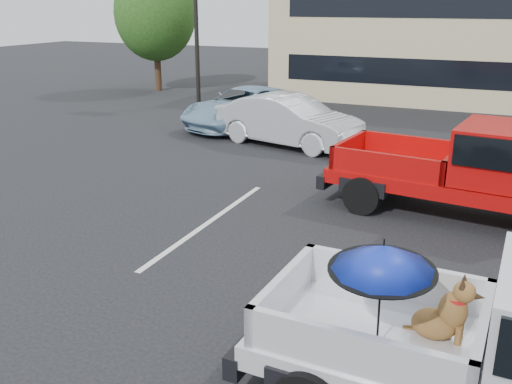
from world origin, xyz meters
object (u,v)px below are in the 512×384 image
red_pickup (494,169)px  blue_suv (246,108)px  silver_sedan (289,121)px  tree_left (155,13)px

red_pickup → blue_suv: size_ratio=1.24×
red_pickup → silver_sedan: bearing=151.4°
tree_left → silver_sedan: size_ratio=1.27×
tree_left → silver_sedan: tree_left is taller
red_pickup → blue_suv: bearing=150.4°
silver_sedan → blue_suv: 3.06m
tree_left → blue_suv: (7.75, -6.24, -3.03)m
tree_left → blue_suv: 10.40m
tree_left → red_pickup: (16.18, -12.55, -2.65)m
tree_left → red_pickup: 20.65m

